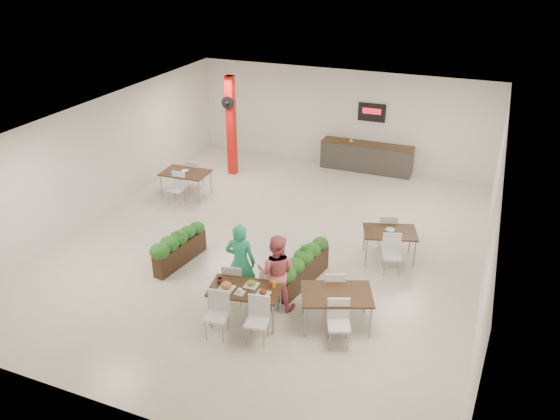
% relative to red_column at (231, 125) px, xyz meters
% --- Properties ---
extents(ground, '(12.00, 12.00, 0.00)m').
position_rel_red_column_xyz_m(ground, '(3.00, -3.79, -1.64)').
color(ground, beige).
rests_on(ground, ground).
extents(room_shell, '(10.10, 12.10, 3.22)m').
position_rel_red_column_xyz_m(room_shell, '(3.00, -3.79, 0.36)').
color(room_shell, white).
rests_on(room_shell, ground).
extents(red_column, '(0.40, 0.41, 3.20)m').
position_rel_red_column_xyz_m(red_column, '(0.00, 0.00, 0.00)').
color(red_column, red).
rests_on(red_column, ground).
extents(service_counter, '(3.00, 0.64, 2.20)m').
position_rel_red_column_xyz_m(service_counter, '(4.00, 1.86, -1.15)').
color(service_counter, '#312F2C').
rests_on(service_counter, ground).
extents(main_table, '(1.51, 1.80, 0.92)m').
position_rel_red_column_xyz_m(main_table, '(3.68, -6.88, -1.01)').
color(main_table, black).
rests_on(main_table, ground).
extents(diner_man, '(0.70, 0.52, 1.77)m').
position_rel_red_column_xyz_m(diner_man, '(3.28, -6.23, -0.76)').
color(diner_man, '#27AB79').
rests_on(diner_man, ground).
extents(diner_woman, '(0.90, 0.75, 1.67)m').
position_rel_red_column_xyz_m(diner_woman, '(4.08, -6.23, -0.81)').
color(diner_woman, '#DA6070').
rests_on(diner_woman, ground).
extents(planter_left, '(0.59, 1.73, 0.90)m').
position_rel_red_column_xyz_m(planter_left, '(1.34, -5.49, -1.15)').
color(planter_left, black).
rests_on(planter_left, ground).
extents(planter_right, '(0.69, 1.85, 0.98)m').
position_rel_red_column_xyz_m(planter_right, '(4.33, -5.24, -1.15)').
color(planter_right, black).
rests_on(planter_right, ground).
extents(side_table_a, '(1.40, 1.64, 0.92)m').
position_rel_red_column_xyz_m(side_table_a, '(-0.51, -2.08, -1.00)').
color(side_table_a, black).
rests_on(side_table_a, ground).
extents(side_table_b, '(1.42, 1.67, 0.92)m').
position_rel_red_column_xyz_m(side_table_b, '(5.86, -3.48, -1.01)').
color(side_table_b, black).
rests_on(side_table_b, ground).
extents(side_table_c, '(1.60, 1.66, 0.92)m').
position_rel_red_column_xyz_m(side_table_c, '(5.41, -6.37, -1.00)').
color(side_table_c, black).
rests_on(side_table_c, ground).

